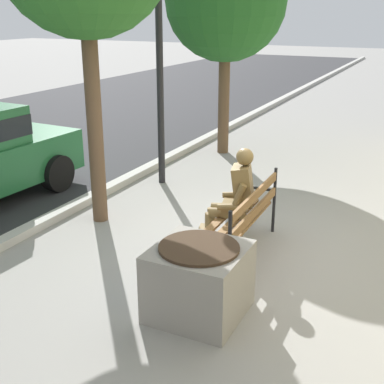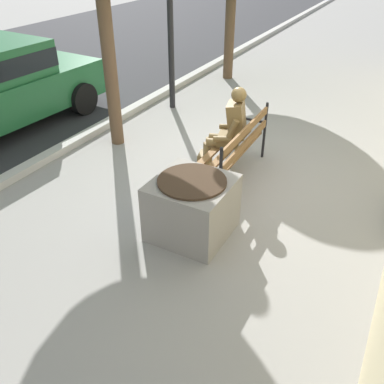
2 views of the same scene
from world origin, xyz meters
TOP-DOWN VIEW (x-y plane):
  - ground_plane at (0.00, 0.00)m, footprint 80.00×80.00m
  - curb_stone at (0.00, 2.90)m, footprint 60.00×0.20m
  - park_bench at (-0.17, -0.04)m, footprint 1.81×0.57m
  - bronze_statue_seated at (-0.01, 0.17)m, footprint 0.61×0.87m
  - concrete_planter at (-1.64, -0.13)m, footprint 0.91×0.91m

SIDE VIEW (x-z plane):
  - ground_plane at x=0.00m, z-range 0.00..0.00m
  - curb_stone at x=0.00m, z-range 0.00..0.12m
  - concrete_planter at x=-1.64m, z-range 0.00..0.77m
  - park_bench at x=-0.17m, z-range 0.07..1.02m
  - bronze_statue_seated at x=-0.01m, z-range -0.02..1.35m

